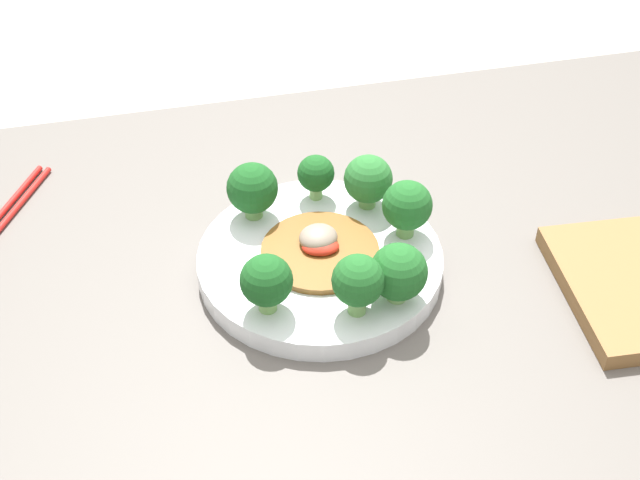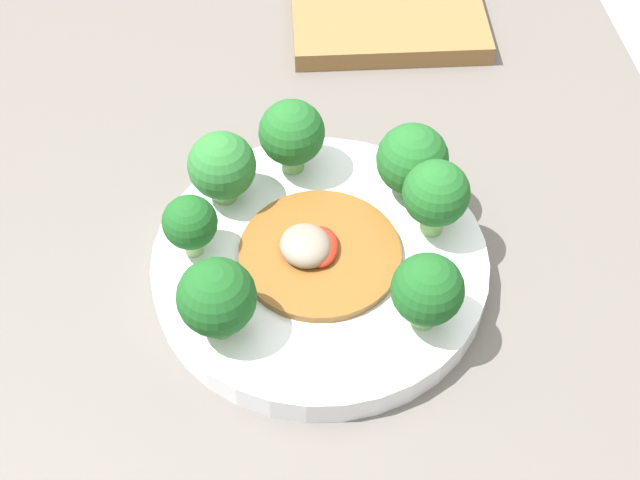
{
  "view_description": "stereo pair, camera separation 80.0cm",
  "coord_description": "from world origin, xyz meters",
  "px_view_note": "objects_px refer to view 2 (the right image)",
  "views": [
    {
      "loc": [
        -0.21,
        -0.71,
        1.38
      ],
      "look_at": [
        -0.05,
        -0.01,
        0.76
      ],
      "focal_mm": 50.0,
      "sensor_mm": 36.0,
      "label": 1
    },
    {
      "loc": [
        -0.47,
        0.04,
        1.29
      ],
      "look_at": [
        -0.05,
        -0.01,
        0.76
      ],
      "focal_mm": 50.0,
      "sensor_mm": 36.0,
      "label": 2
    }
  ],
  "objects_px": {
    "broccoli_south": "(436,195)",
    "broccoli_northeast": "(222,166)",
    "broccoli_north": "(190,223)",
    "broccoli_southwest": "(427,290)",
    "broccoli_northwest": "(217,298)",
    "stirfry_center": "(316,251)",
    "plate": "(320,265)",
    "broccoli_east": "(296,133)",
    "broccoli_southeast": "(412,160)"
  },
  "relations": [
    {
      "from": "broccoli_north",
      "to": "stirfry_center",
      "type": "relative_size",
      "value": 0.44
    },
    {
      "from": "broccoli_southeast",
      "to": "stirfry_center",
      "type": "distance_m",
      "value": 0.11
    },
    {
      "from": "broccoli_southeast",
      "to": "stirfry_center",
      "type": "xyz_separation_m",
      "value": [
        -0.06,
        0.09,
        -0.03
      ]
    },
    {
      "from": "broccoli_southwest",
      "to": "stirfry_center",
      "type": "xyz_separation_m",
      "value": [
        0.07,
        0.07,
        -0.03
      ]
    },
    {
      "from": "broccoli_southeast",
      "to": "stirfry_center",
      "type": "bearing_deg",
      "value": 125.45
    },
    {
      "from": "broccoli_south",
      "to": "plate",
      "type": "bearing_deg",
      "value": 100.3
    },
    {
      "from": "broccoli_southwest",
      "to": "broccoli_northeast",
      "type": "bearing_deg",
      "value": 44.36
    },
    {
      "from": "broccoli_northwest",
      "to": "broccoli_south",
      "type": "bearing_deg",
      "value": -66.55
    },
    {
      "from": "broccoli_south",
      "to": "broccoli_northeast",
      "type": "bearing_deg",
      "value": 71.28
    },
    {
      "from": "broccoli_southeast",
      "to": "broccoli_south",
      "type": "distance_m",
      "value": 0.05
    },
    {
      "from": "broccoli_southeast",
      "to": "broccoli_northwest",
      "type": "relative_size",
      "value": 0.96
    },
    {
      "from": "broccoli_southeast",
      "to": "broccoli_east",
      "type": "bearing_deg",
      "value": 67.24
    },
    {
      "from": "plate",
      "to": "broccoli_southwest",
      "type": "bearing_deg",
      "value": -135.62
    },
    {
      "from": "plate",
      "to": "broccoli_southwest",
      "type": "xyz_separation_m",
      "value": [
        -0.07,
        -0.07,
        0.05
      ]
    },
    {
      "from": "broccoli_southeast",
      "to": "broccoli_northwest",
      "type": "xyz_separation_m",
      "value": [
        -0.12,
        0.16,
        0.0
      ]
    },
    {
      "from": "broccoli_northeast",
      "to": "broccoli_southwest",
      "type": "bearing_deg",
      "value": -135.64
    },
    {
      "from": "broccoli_northeast",
      "to": "broccoli_north",
      "type": "height_order",
      "value": "broccoli_northeast"
    },
    {
      "from": "broccoli_northwest",
      "to": "broccoli_southwest",
      "type": "distance_m",
      "value": 0.15
    },
    {
      "from": "broccoli_northwest",
      "to": "broccoli_south",
      "type": "distance_m",
      "value": 0.19
    },
    {
      "from": "broccoli_northwest",
      "to": "broccoli_south",
      "type": "relative_size",
      "value": 0.98
    },
    {
      "from": "broccoli_south",
      "to": "broccoli_southwest",
      "type": "bearing_deg",
      "value": 164.53
    },
    {
      "from": "broccoli_northeast",
      "to": "stirfry_center",
      "type": "bearing_deg",
      "value": -136.98
    },
    {
      "from": "plate",
      "to": "broccoli_southwest",
      "type": "relative_size",
      "value": 4.04
    },
    {
      "from": "broccoli_southeast",
      "to": "broccoli_southwest",
      "type": "relative_size",
      "value": 1.0
    },
    {
      "from": "broccoli_south",
      "to": "broccoli_southeast",
      "type": "bearing_deg",
      "value": 12.16
    },
    {
      "from": "broccoli_northwest",
      "to": "broccoli_southeast",
      "type": "bearing_deg",
      "value": -53.81
    },
    {
      "from": "plate",
      "to": "broccoli_northeast",
      "type": "bearing_deg",
      "value": 44.33
    },
    {
      "from": "broccoli_northeast",
      "to": "broccoli_south",
      "type": "distance_m",
      "value": 0.17
    },
    {
      "from": "broccoli_south",
      "to": "broccoli_east",
      "type": "height_order",
      "value": "same"
    },
    {
      "from": "broccoli_east",
      "to": "broccoli_south",
      "type": "bearing_deg",
      "value": -129.54
    },
    {
      "from": "broccoli_east",
      "to": "stirfry_center",
      "type": "height_order",
      "value": "broccoli_east"
    },
    {
      "from": "plate",
      "to": "stirfry_center",
      "type": "xyz_separation_m",
      "value": [
        0.0,
        0.0,
        0.02
      ]
    },
    {
      "from": "broccoli_southwest",
      "to": "broccoli_southeast",
      "type": "bearing_deg",
      "value": -6.25
    },
    {
      "from": "broccoli_north",
      "to": "broccoli_southwest",
      "type": "relative_size",
      "value": 0.85
    },
    {
      "from": "plate",
      "to": "stirfry_center",
      "type": "distance_m",
      "value": 0.02
    },
    {
      "from": "broccoli_southwest",
      "to": "stirfry_center",
      "type": "distance_m",
      "value": 0.1
    },
    {
      "from": "stirfry_center",
      "to": "broccoli_north",
      "type": "bearing_deg",
      "value": 79.42
    },
    {
      "from": "broccoli_east",
      "to": "broccoli_southwest",
      "type": "height_order",
      "value": "broccoli_east"
    },
    {
      "from": "plate",
      "to": "broccoli_northwest",
      "type": "bearing_deg",
      "value": 125.83
    },
    {
      "from": "broccoli_south",
      "to": "stirfry_center",
      "type": "distance_m",
      "value": 0.1
    },
    {
      "from": "broccoli_northwest",
      "to": "stirfry_center",
      "type": "distance_m",
      "value": 0.1
    },
    {
      "from": "broccoli_northeast",
      "to": "broccoli_south",
      "type": "height_order",
      "value": "broccoli_south"
    },
    {
      "from": "broccoli_southeast",
      "to": "broccoli_northwest",
      "type": "bearing_deg",
      "value": 126.19
    },
    {
      "from": "plate",
      "to": "broccoli_northeast",
      "type": "height_order",
      "value": "broccoli_northeast"
    },
    {
      "from": "stirfry_center",
      "to": "broccoli_northwest",
      "type": "bearing_deg",
      "value": 127.01
    },
    {
      "from": "broccoli_northwest",
      "to": "stirfry_center",
      "type": "bearing_deg",
      "value": -52.99
    },
    {
      "from": "broccoli_south",
      "to": "broccoli_east",
      "type": "distance_m",
      "value": 0.13
    },
    {
      "from": "plate",
      "to": "broccoli_south",
      "type": "height_order",
      "value": "broccoli_south"
    },
    {
      "from": "broccoli_southeast",
      "to": "broccoli_northwest",
      "type": "height_order",
      "value": "broccoli_northwest"
    },
    {
      "from": "broccoli_northwest",
      "to": "broccoli_northeast",
      "type": "bearing_deg",
      "value": -4.62
    }
  ]
}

